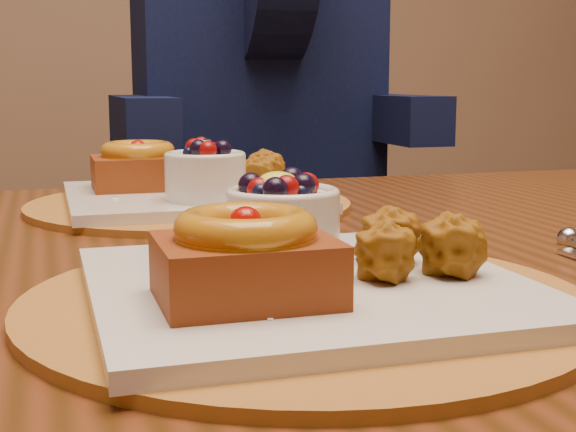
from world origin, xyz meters
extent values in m
cube|color=#381E0A|center=(-0.11, -0.05, 0.73)|extent=(1.60, 0.90, 0.04)
cylinder|color=brown|center=(-0.11, -0.27, 0.76)|extent=(0.38, 0.38, 0.01)
cube|color=silver|center=(-0.11, -0.27, 0.77)|extent=(0.28, 0.28, 0.01)
cube|color=#4C1A07|center=(-0.16, -0.31, 0.79)|extent=(0.10, 0.08, 0.04)
torus|color=#944609|center=(-0.16, -0.31, 0.82)|extent=(0.08, 0.08, 0.02)
sphere|color=#8E0802|center=(-0.16, -0.31, 0.82)|extent=(0.02, 0.02, 0.02)
sphere|color=#9B5C0B|center=(-0.04, -0.24, 0.79)|extent=(0.04, 0.04, 0.04)
sphere|color=#9B5C0B|center=(-0.07, -0.29, 0.79)|extent=(0.04, 0.04, 0.04)
sphere|color=#9B5C0B|center=(-0.02, -0.29, 0.79)|extent=(0.04, 0.04, 0.04)
cylinder|color=silver|center=(-0.11, -0.20, 0.80)|extent=(0.08, 0.08, 0.05)
torus|color=silver|center=(-0.11, -0.20, 0.82)|extent=(0.08, 0.08, 0.01)
ellipsoid|color=yellow|center=(-0.11, -0.20, 0.83)|extent=(0.03, 0.03, 0.02)
cylinder|color=brown|center=(-0.11, 0.17, 0.76)|extent=(0.38, 0.38, 0.01)
cube|color=silver|center=(-0.11, 0.17, 0.77)|extent=(0.28, 0.28, 0.01)
cube|color=#4C1A07|center=(-0.17, 0.22, 0.79)|extent=(0.11, 0.09, 0.04)
torus|color=#944609|center=(-0.17, 0.22, 0.82)|extent=(0.09, 0.09, 0.02)
sphere|color=#8E0802|center=(-0.17, 0.22, 0.82)|extent=(0.02, 0.02, 0.02)
sphere|color=#9B5C0B|center=(-0.04, 0.15, 0.79)|extent=(0.04, 0.04, 0.04)
sphere|color=#9B5C0B|center=(-0.06, 0.20, 0.79)|extent=(0.04, 0.04, 0.04)
sphere|color=#9B5C0B|center=(-0.01, 0.20, 0.79)|extent=(0.04, 0.04, 0.04)
cylinder|color=silver|center=(-0.11, 0.10, 0.80)|extent=(0.09, 0.09, 0.05)
torus|color=silver|center=(-0.11, 0.10, 0.82)|extent=(0.09, 0.09, 0.01)
ellipsoid|color=yellow|center=(-0.11, 0.10, 0.83)|extent=(0.03, 0.03, 0.02)
cube|color=black|center=(0.09, 0.65, 0.43)|extent=(0.54, 0.54, 0.04)
cylinder|color=black|center=(-0.01, 0.89, 0.20)|extent=(0.03, 0.03, 0.41)
cylinder|color=black|center=(0.32, 0.76, 0.20)|extent=(0.03, 0.03, 0.41)
cube|color=black|center=(0.16, 0.83, 0.65)|extent=(0.40, 0.18, 0.44)
cube|color=black|center=(0.12, 0.76, 0.86)|extent=(0.45, 0.24, 0.64)
cube|color=black|center=(-0.11, 0.64, 0.84)|extent=(0.09, 0.32, 0.09)
cube|color=black|center=(0.36, 0.64, 0.84)|extent=(0.09, 0.32, 0.09)
camera|label=1|loc=(-0.28, -0.76, 0.90)|focal=50.00mm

